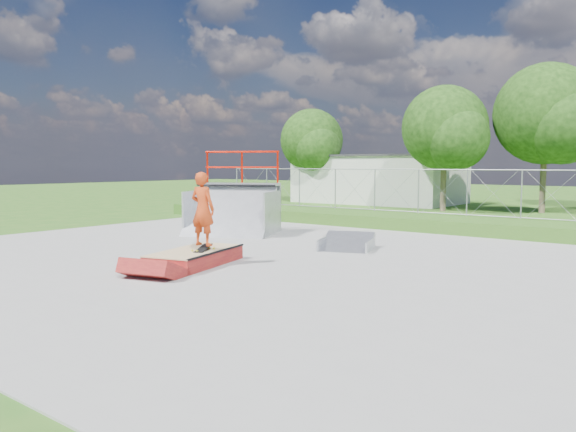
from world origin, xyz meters
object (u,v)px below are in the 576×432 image
at_px(quarter_pipe, 231,193).
at_px(skater, 203,212).
at_px(flat_bank_ramp, 347,243).
at_px(grind_box, 195,258).

height_order(quarter_pipe, skater, quarter_pipe).
bearing_deg(flat_bank_ramp, skater, -127.87).
bearing_deg(quarter_pipe, skater, -76.79).
distance_m(quarter_pipe, skater, 6.23).
height_order(grind_box, skater, skater).
relative_size(grind_box, quarter_pipe, 0.97).
bearing_deg(grind_box, quarter_pipe, 110.30).
relative_size(quarter_pipe, flat_bank_ramp, 1.95).
height_order(flat_bank_ramp, skater, skater).
bearing_deg(quarter_pipe, flat_bank_ramp, -30.85).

